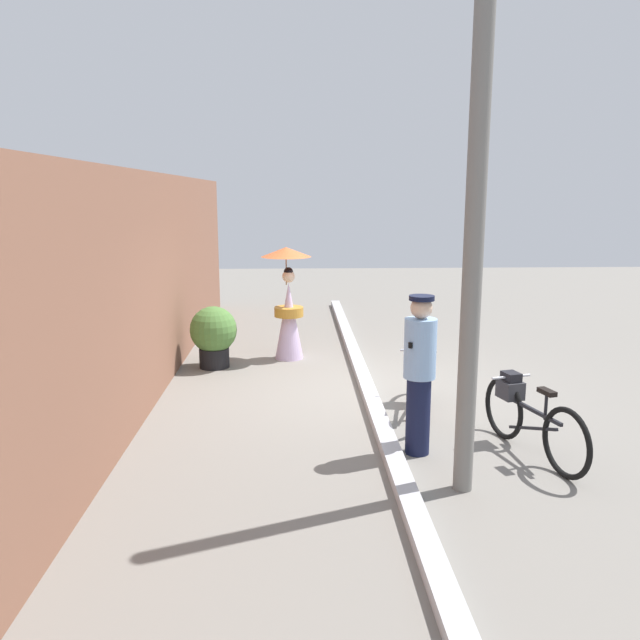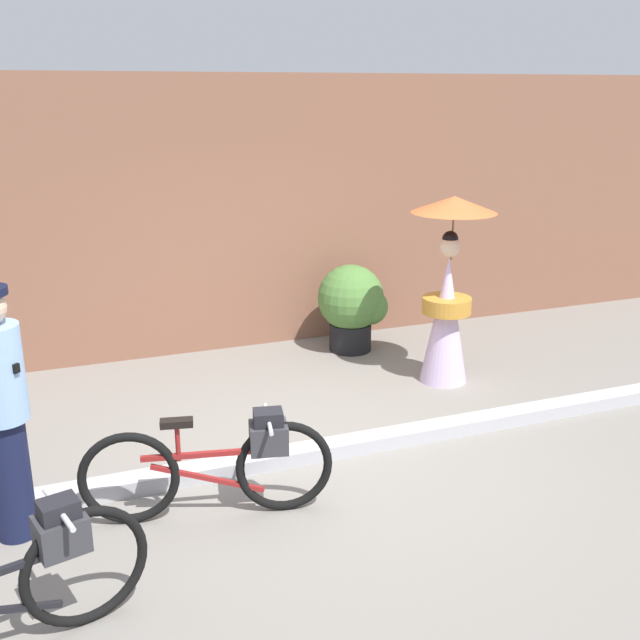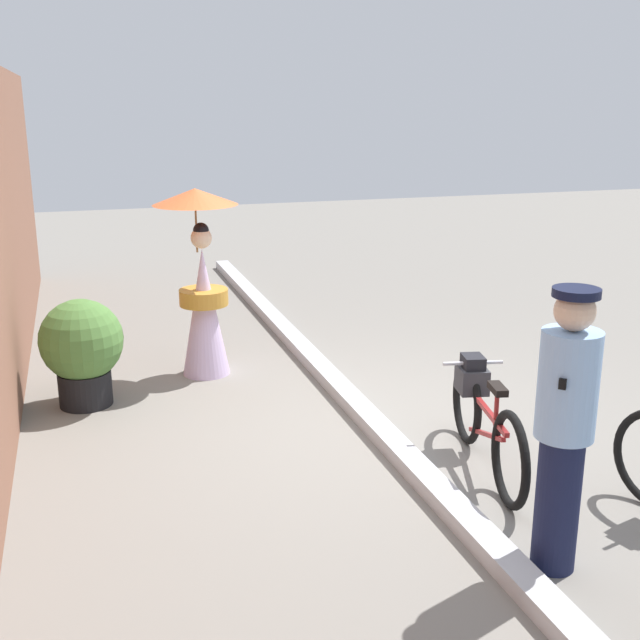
% 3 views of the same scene
% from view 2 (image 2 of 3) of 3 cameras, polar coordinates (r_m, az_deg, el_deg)
% --- Properties ---
extents(ground_plane, '(30.00, 30.00, 0.00)m').
position_cam_2_polar(ground_plane, '(6.14, -0.48, -10.58)').
color(ground_plane, gray).
extents(building_wall, '(14.00, 0.40, 3.05)m').
position_cam_2_polar(building_wall, '(8.49, -7.85, 8.01)').
color(building_wall, brown).
rests_on(building_wall, ground_plane).
extents(sidewalk_curb, '(14.00, 0.20, 0.12)m').
position_cam_2_polar(sidewalk_curb, '(6.12, -0.48, -10.09)').
color(sidewalk_curb, '#B2B2B7').
rests_on(sidewalk_curb, ground_plane).
extents(bicycle_far_side, '(1.73, 0.53, 0.78)m').
position_cam_2_polar(bicycle_far_side, '(5.26, -7.69, -10.84)').
color(bicycle_far_side, black).
rests_on(bicycle_far_side, ground_plane).
extents(person_officer, '(0.34, 0.34, 1.73)m').
position_cam_2_polar(person_officer, '(5.18, -23.30, -6.27)').
color(person_officer, '#141938').
rests_on(person_officer, ground_plane).
extents(person_with_parasol, '(0.84, 0.84, 1.89)m').
position_cam_2_polar(person_with_parasol, '(7.50, 9.81, 2.33)').
color(person_with_parasol, silver).
rests_on(person_with_parasol, ground_plane).
extents(potted_plant_by_door, '(0.77, 0.75, 1.00)m').
position_cam_2_polar(potted_plant_by_door, '(8.40, 2.55, 1.24)').
color(potted_plant_by_door, black).
rests_on(potted_plant_by_door, ground_plane).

